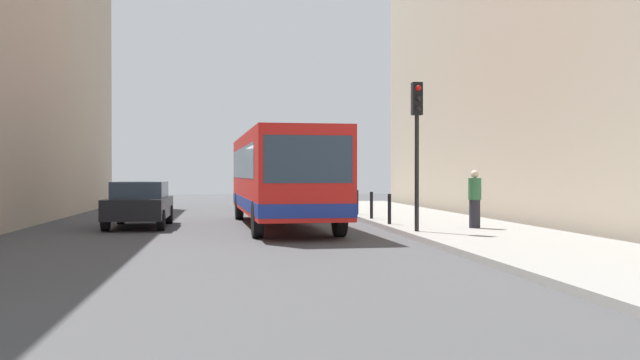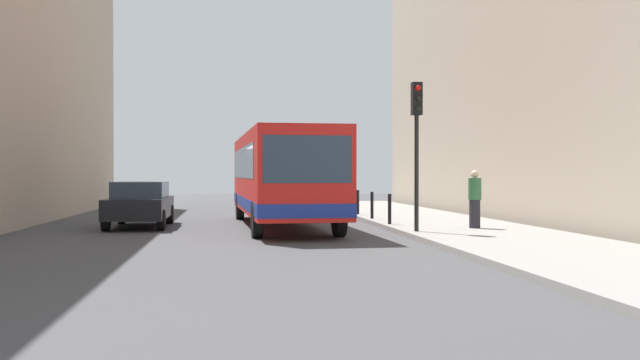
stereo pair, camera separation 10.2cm
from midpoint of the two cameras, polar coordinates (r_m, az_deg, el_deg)
name	(u,v)px [view 2 (the right image)]	position (r m, az deg, el deg)	size (l,w,h in m)	color
ground_plane	(284,234)	(20.06, -2.85, -4.45)	(80.00, 80.00, 0.00)	#424244
sidewalk	(464,229)	(21.18, 11.91, -3.99)	(4.40, 40.00, 0.15)	gray
building_right	(588,4)	(27.98, 21.29, 13.36)	(7.00, 32.00, 15.95)	#B2A38C
bus	(281,174)	(22.80, -3.09, 0.49)	(3.00, 11.12, 3.00)	red
car_beside_bus	(140,203)	(23.27, -14.48, -1.85)	(1.87, 4.41, 1.48)	black
car_behind_bus	(279,193)	(34.13, -3.29, -1.10)	(2.02, 4.48, 1.48)	black
traffic_light	(417,128)	(19.23, 8.13, 4.30)	(0.28, 0.33, 4.10)	black
bollard_near	(390,209)	(21.90, 5.89, -2.40)	(0.11, 0.11, 0.95)	black
bollard_mid	(372,205)	(24.55, 4.43, -2.09)	(0.11, 0.11, 0.95)	black
bollard_far	(358,202)	(27.20, 3.25, -1.83)	(0.11, 0.11, 0.95)	black
pedestrian_near_signal	(475,199)	(20.69, 12.77, -1.55)	(0.38, 0.38, 1.69)	#26262D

